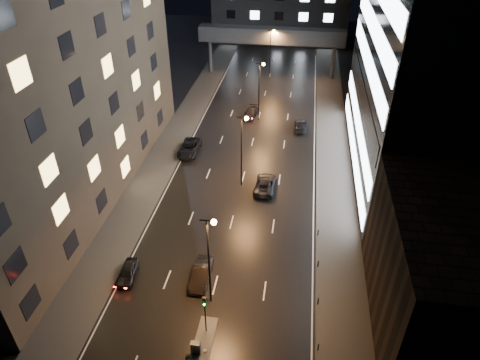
{
  "coord_description": "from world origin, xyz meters",
  "views": [
    {
      "loc": [
        6.91,
        -19.01,
        32.82
      ],
      "look_at": [
        0.53,
        23.23,
        4.0
      ],
      "focal_mm": 32.0,
      "sensor_mm": 36.0,
      "label": 1
    }
  ],
  "objects_px": {
    "car_away_d": "(251,113)",
    "utility_cabinet": "(196,348)",
    "car_away_c": "(189,148)",
    "car_toward_b": "(300,126)",
    "car_away_a": "(128,272)",
    "car_away_b": "(201,274)",
    "car_toward_a": "(265,184)"
  },
  "relations": [
    {
      "from": "utility_cabinet",
      "to": "car_away_c",
      "type": "bearing_deg",
      "value": 102.3
    },
    {
      "from": "car_away_c",
      "to": "car_away_a",
      "type": "bearing_deg",
      "value": -89.59
    },
    {
      "from": "car_away_a",
      "to": "car_away_b",
      "type": "relative_size",
      "value": 0.8
    },
    {
      "from": "car_toward_b",
      "to": "utility_cabinet",
      "type": "distance_m",
      "value": 43.87
    },
    {
      "from": "car_toward_b",
      "to": "car_away_c",
      "type": "bearing_deg",
      "value": 31.66
    },
    {
      "from": "car_away_c",
      "to": "utility_cabinet",
      "type": "xyz_separation_m",
      "value": [
        8.9,
        -33.03,
        -0.04
      ]
    },
    {
      "from": "car_away_a",
      "to": "car_toward_b",
      "type": "relative_size",
      "value": 0.8
    },
    {
      "from": "car_toward_a",
      "to": "car_away_b",
      "type": "bearing_deg",
      "value": 76.31
    },
    {
      "from": "car_away_b",
      "to": "car_toward_a",
      "type": "height_order",
      "value": "car_away_b"
    },
    {
      "from": "car_toward_b",
      "to": "utility_cabinet",
      "type": "bearing_deg",
      "value": 79.88
    },
    {
      "from": "car_away_d",
      "to": "car_away_c",
      "type": "bearing_deg",
      "value": -110.87
    },
    {
      "from": "car_away_a",
      "to": "car_away_d",
      "type": "distance_m",
      "value": 40.0
    },
    {
      "from": "car_away_c",
      "to": "car_toward_b",
      "type": "bearing_deg",
      "value": 32.51
    },
    {
      "from": "car_toward_b",
      "to": "car_away_a",
      "type": "bearing_deg",
      "value": 65.07
    },
    {
      "from": "car_away_d",
      "to": "utility_cabinet",
      "type": "bearing_deg",
      "value": -80.57
    },
    {
      "from": "car_away_b",
      "to": "car_toward_b",
      "type": "height_order",
      "value": "car_away_b"
    },
    {
      "from": "car_away_c",
      "to": "car_away_d",
      "type": "xyz_separation_m",
      "value": [
        7.5,
        13.76,
        -0.12
      ]
    },
    {
      "from": "car_away_b",
      "to": "car_away_c",
      "type": "relative_size",
      "value": 0.82
    },
    {
      "from": "car_toward_a",
      "to": "utility_cabinet",
      "type": "distance_m",
      "value": 25.49
    },
    {
      "from": "car_away_a",
      "to": "utility_cabinet",
      "type": "height_order",
      "value": "utility_cabinet"
    },
    {
      "from": "car_away_c",
      "to": "car_away_b",
      "type": "bearing_deg",
      "value": -72.73
    },
    {
      "from": "car_toward_b",
      "to": "car_away_d",
      "type": "bearing_deg",
      "value": -22.44
    },
    {
      "from": "car_away_c",
      "to": "car_toward_b",
      "type": "relative_size",
      "value": 1.23
    },
    {
      "from": "car_away_a",
      "to": "utility_cabinet",
      "type": "distance_m",
      "value": 11.64
    },
    {
      "from": "car_away_b",
      "to": "car_toward_a",
      "type": "relative_size",
      "value": 0.87
    },
    {
      "from": "car_away_a",
      "to": "utility_cabinet",
      "type": "xyz_separation_m",
      "value": [
        8.9,
        -7.5,
        0.12
      ]
    },
    {
      "from": "car_toward_b",
      "to": "car_away_b",
      "type": "bearing_deg",
      "value": 75.47
    },
    {
      "from": "car_away_a",
      "to": "car_toward_a",
      "type": "bearing_deg",
      "value": 49.35
    },
    {
      "from": "car_away_d",
      "to": "car_toward_b",
      "type": "relative_size",
      "value": 1.0
    },
    {
      "from": "utility_cabinet",
      "to": "car_away_a",
      "type": "bearing_deg",
      "value": 137.08
    },
    {
      "from": "car_away_b",
      "to": "car_away_c",
      "type": "height_order",
      "value": "car_away_c"
    },
    {
      "from": "car_away_c",
      "to": "car_away_d",
      "type": "height_order",
      "value": "car_away_c"
    }
  ]
}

